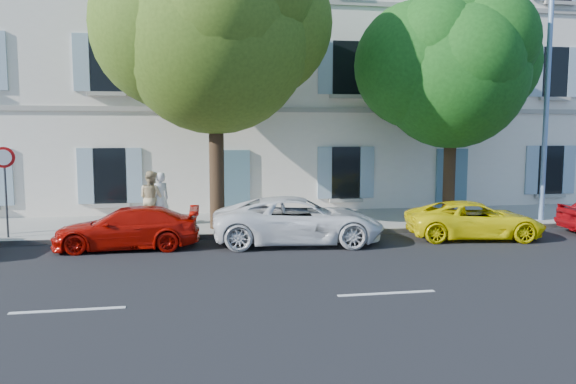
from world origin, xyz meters
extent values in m
plane|color=black|center=(0.00, 0.00, 0.00)|extent=(90.00, 90.00, 0.00)
cube|color=#A09E96|center=(0.00, 4.45, 0.07)|extent=(36.00, 4.50, 0.15)
cube|color=#9E998E|center=(0.00, 2.28, 0.08)|extent=(36.00, 0.16, 0.16)
cube|color=white|center=(0.00, 10.20, 6.00)|extent=(28.00, 7.00, 12.00)
imported|color=#AE0C04|center=(-5.50, 1.34, 0.57)|extent=(3.95, 1.68, 1.14)
imported|color=white|center=(-0.76, 1.18, 0.67)|extent=(5.04, 2.72, 1.34)
imported|color=#FCE90A|center=(4.59, 1.02, 0.56)|extent=(4.25, 2.45, 1.11)
cylinder|color=#3A2819|center=(-2.94, 3.33, 1.99)|extent=(0.46, 0.46, 3.69)
ellipsoid|color=#50741D|center=(-2.94, 3.33, 6.05)|extent=(5.90, 5.90, 6.49)
cylinder|color=#3A2819|center=(4.97, 3.54, 1.70)|extent=(0.41, 0.41, 3.09)
ellipsoid|color=#1E651A|center=(4.97, 3.54, 5.13)|extent=(5.02, 5.02, 5.52)
cylinder|color=#383A3D|center=(-8.98, 2.82, 1.25)|extent=(0.06, 0.06, 2.21)
cylinder|color=red|center=(-8.98, 2.79, 2.46)|extent=(0.60, 0.13, 0.60)
cylinder|color=#7293BF|center=(8.14, 2.98, 4.44)|extent=(0.17, 0.17, 8.58)
imported|color=silver|center=(-4.74, 4.15, 1.02)|extent=(0.75, 0.67, 1.73)
imported|color=tan|center=(-5.01, 4.17, 1.04)|extent=(1.09, 1.09, 1.78)
camera|label=1|loc=(-3.83, -14.31, 3.21)|focal=35.00mm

